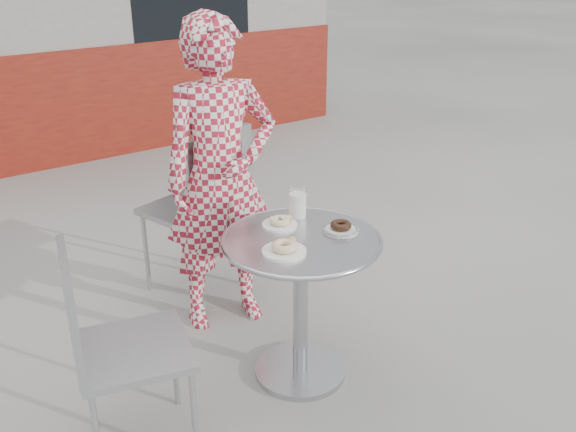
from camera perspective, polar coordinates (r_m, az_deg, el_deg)
ground at (r=3.12m, az=1.47°, el=-13.66°), size 60.00×60.00×0.00m
bistro_table at (r=2.82m, az=1.16°, el=-5.13°), size 0.70×0.70×0.71m
chair_far at (r=3.67m, az=-8.05°, el=-2.27°), size 0.57×0.58×0.98m
chair_left at (r=2.66m, az=-13.48°, el=-14.68°), size 0.51×0.51×0.88m
seated_person at (r=3.19m, az=-5.98°, el=3.39°), size 0.65×0.49×1.59m
plate_far at (r=2.85m, az=-0.69°, el=-0.57°), size 0.16×0.16×0.04m
plate_near at (r=2.62m, az=-0.31°, el=-2.90°), size 0.18×0.18×0.05m
plate_checker at (r=2.82m, az=4.71°, el=-1.06°), size 0.16×0.16×0.04m
milk_cup at (r=2.93m, az=0.86°, el=1.09°), size 0.09×0.09×0.14m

